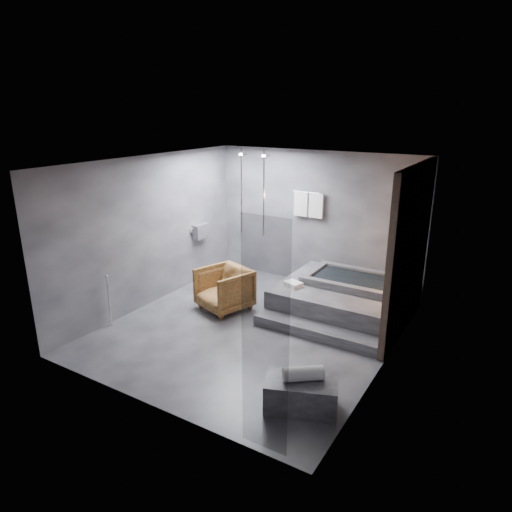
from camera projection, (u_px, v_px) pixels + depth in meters
The scene contains 7 objects.
room at pixel (282, 230), 7.30m from camera, with size 5.00×5.04×2.82m.
tub_deck at pixel (343, 298), 8.41m from camera, with size 2.20×2.00×0.50m, color #353538.
tub_step at pixel (316, 331), 7.50m from camera, with size 2.20×0.36×0.18m, color #353538.
concrete_bench at pixel (301, 395), 5.67m from camera, with size 0.89×0.49×0.40m, color #343437.
driftwood_chair at pixel (224, 289), 8.45m from camera, with size 0.85×0.87×0.79m, color #4A2D12.
rolled_towel at pixel (303, 374), 5.59m from camera, with size 0.18×0.18×0.50m, color white.
deck_towel at pixel (293, 284), 8.30m from camera, with size 0.30×0.22×0.08m, color white.
Camera 1 is at (3.71, -6.01, 3.60)m, focal length 32.00 mm.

